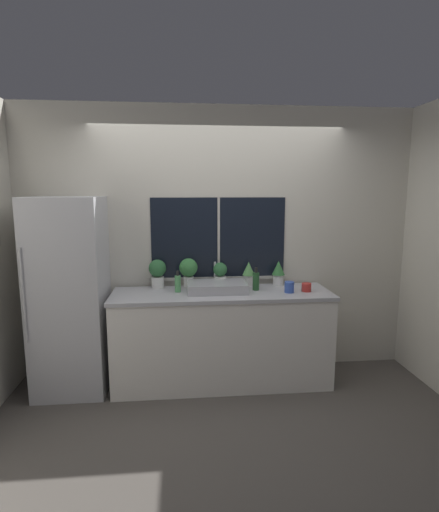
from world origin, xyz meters
name	(u,v)px	position (x,y,z in m)	size (l,w,h in m)	color
ground_plane	(225,397)	(0.00, 0.00, 0.00)	(14.00, 14.00, 0.00)	#4C4742
wall_back	(218,242)	(0.00, 0.66, 1.35)	(8.00, 0.09, 2.70)	beige
wall_left	(43,235)	(-2.01, 1.50, 1.35)	(0.06, 7.00, 2.70)	beige
wall_right	(368,232)	(2.01, 1.50, 1.35)	(0.06, 7.00, 2.70)	beige
counter	(222,338)	(0.00, 0.29, 0.46)	(2.09, 0.61, 0.91)	white
refrigerator	(70,295)	(-1.41, 0.33, 0.91)	(0.64, 0.67, 1.82)	#B7B7BC
sink	(217,287)	(-0.05, 0.33, 0.96)	(0.56, 0.40, 0.25)	#ADADB2
potted_plant_far_left	(158,272)	(-0.62, 0.52, 1.08)	(0.17, 0.17, 0.29)	white
potted_plant_left	(188,270)	(-0.31, 0.52, 1.09)	(0.18, 0.18, 0.29)	white
potted_plant_center	(220,274)	(0.01, 0.52, 1.04)	(0.14, 0.14, 0.25)	white
potted_plant_right	(249,273)	(0.29, 0.52, 1.05)	(0.12, 0.12, 0.25)	white
potted_plant_far_right	(278,272)	(0.60, 0.52, 1.05)	(0.13, 0.13, 0.25)	white
soap_bottle	(178,283)	(-0.42, 0.35, 1.00)	(0.06, 0.06, 0.20)	#519E5B
bottle_tall	(256,281)	(0.34, 0.34, 1.01)	(0.06, 0.06, 0.22)	#235128
mug_blue	(289,287)	(0.64, 0.22, 0.97)	(0.09, 0.09, 0.10)	#3351AD
mug_red	(306,287)	(0.81, 0.25, 0.95)	(0.09, 0.09, 0.08)	#B72D28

